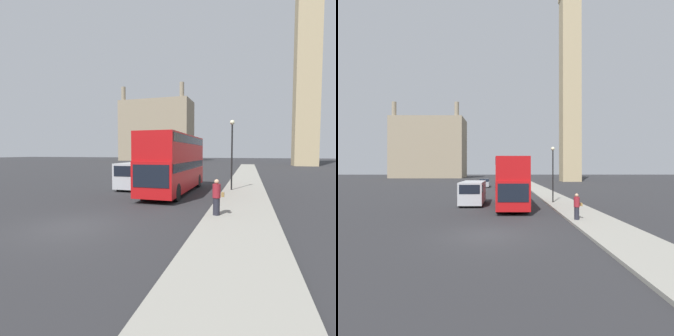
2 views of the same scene
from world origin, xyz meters
The scene contains 9 objects.
ground_plane centered at (0.00, 0.00, 0.00)m, with size 300.00×300.00×0.00m, color #28282B.
sidewalk_strip centered at (6.58, 0.00, 0.07)m, with size 3.17×120.00×0.15m.
clock_tower centered at (19.21, 58.78, 34.89)m, with size 5.43×5.60×68.19m.
building_block_distant centered at (-28.29, 89.67, 11.67)m, with size 27.34×13.58×28.36m.
red_double_decker_bus centered at (1.52, 10.34, 2.41)m, with size 2.57×10.30×4.34m.
white_van centered at (-2.10, 11.55, 1.18)m, with size 2.14×5.13×2.20m.
pedestrian centered at (5.52, 3.27, 0.98)m, with size 0.53×0.37×1.67m.
street_lamp centered at (5.64, 12.02, 3.73)m, with size 0.36×0.36×5.40m.
parked_sedan centered at (-2.81, 36.30, 0.69)m, with size 1.86×4.37×1.53m.
Camera 1 is at (6.93, -8.83, 3.03)m, focal length 28.00 mm.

